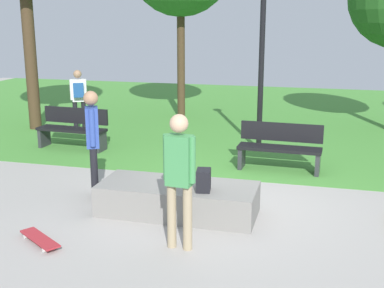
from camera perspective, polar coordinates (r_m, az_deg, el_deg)
ground_plane at (r=8.39m, az=4.45°, el=-6.24°), size 28.00×28.00×0.00m
grass_lawn at (r=15.59m, az=9.44°, el=3.20°), size 26.60×12.98×0.01m
concrete_ledge at (r=7.72m, az=-1.60°, el=-6.21°), size 2.38×0.97×0.46m
backpack_on_ledge at (r=7.32m, az=1.31°, el=-4.10°), size 0.24×0.31×0.32m
skater_performing_trick at (r=6.33m, az=-1.44°, el=-3.10°), size 0.43×0.23×1.77m
skater_watching at (r=8.33m, az=-11.16°, el=0.93°), size 0.32×0.40×1.78m
skateboard_by_ledge at (r=7.10m, az=-16.80°, el=-10.20°), size 0.78×0.61×0.08m
park_bench_far_right at (r=9.95m, az=9.90°, el=-0.23°), size 1.62×0.54×0.91m
park_bench_near_lamppost at (r=11.77m, az=-13.27°, el=1.83°), size 1.63×0.57×0.91m
lamp_post at (r=11.14m, az=7.93°, el=11.56°), size 0.28×0.28×3.98m
pedestrian_with_backpack at (r=13.53m, az=-12.68°, el=5.43°), size 0.42×0.44×1.59m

